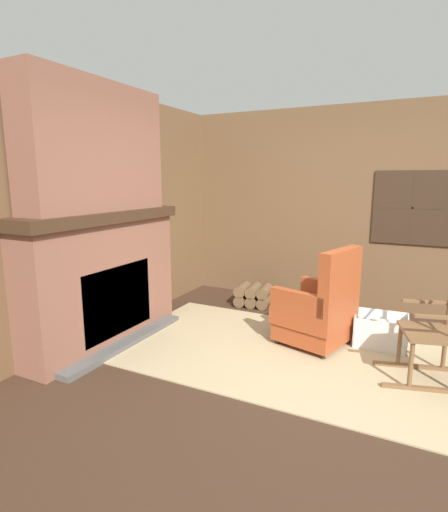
% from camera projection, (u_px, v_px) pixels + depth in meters
% --- Properties ---
extents(ground_plane, '(14.00, 14.00, 0.00)m').
position_uv_depth(ground_plane, '(313.00, 389.00, 3.28)').
color(ground_plane, '#3D281C').
extents(wood_panel_wall_left, '(0.06, 5.42, 2.63)m').
position_uv_depth(wood_panel_wall_left, '(83.00, 216.00, 4.10)').
color(wood_panel_wall_left, brown).
rests_on(wood_panel_wall_left, ground).
extents(wood_panel_wall_back, '(5.42, 0.09, 2.63)m').
position_uv_depth(wood_panel_wall_back, '(366.00, 209.00, 5.17)').
color(wood_panel_wall_back, brown).
rests_on(wood_panel_wall_back, ground).
extents(fireplace_hearth, '(0.60, 1.98, 1.38)m').
position_uv_depth(fireplace_hearth, '(104.00, 279.00, 4.12)').
color(fireplace_hearth, brown).
rests_on(fireplace_hearth, ground).
extents(chimney_breast, '(0.35, 1.66, 1.23)m').
position_uv_depth(chimney_breast, '(96.00, 148.00, 3.88)').
color(chimney_breast, brown).
rests_on(chimney_breast, fireplace_hearth).
extents(area_rug, '(3.19, 1.94, 0.01)m').
position_uv_depth(area_rug, '(275.00, 351.00, 3.98)').
color(area_rug, tan).
rests_on(area_rug, ground).
extents(armchair, '(0.82, 0.82, 1.04)m').
position_uv_depth(armchair, '(319.00, 311.00, 4.08)').
color(armchair, '#A84723').
rests_on(armchair, ground).
extents(rocking_chair, '(0.89, 0.64, 1.24)m').
position_uv_depth(rocking_chair, '(436.00, 335.00, 3.32)').
color(rocking_chair, brown).
rests_on(rocking_chair, ground).
extents(firewood_stack, '(0.51, 0.42, 0.29)m').
position_uv_depth(firewood_stack, '(253.00, 295.00, 5.41)').
color(firewood_stack, brown).
rests_on(firewood_stack, ground).
extents(laundry_basket, '(0.52, 0.42, 0.33)m').
position_uv_depth(laundry_basket, '(381.00, 331.00, 4.10)').
color(laundry_basket, white).
rests_on(laundry_basket, ground).
extents(oil_lamp_vase, '(0.11, 0.11, 0.22)m').
position_uv_depth(oil_lamp_vase, '(65.00, 206.00, 3.65)').
color(oil_lamp_vase, '#99B29E').
rests_on(oil_lamp_vase, fireplace_hearth).
extents(storage_case, '(0.17, 0.24, 0.12)m').
position_uv_depth(storage_case, '(140.00, 202.00, 4.60)').
color(storage_case, brown).
rests_on(storage_case, fireplace_hearth).
extents(decorative_plate_on_mantel, '(0.07, 0.27, 0.26)m').
position_uv_depth(decorative_plate_on_mantel, '(97.00, 198.00, 4.03)').
color(decorative_plate_on_mantel, gold).
rests_on(decorative_plate_on_mantel, fireplace_hearth).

